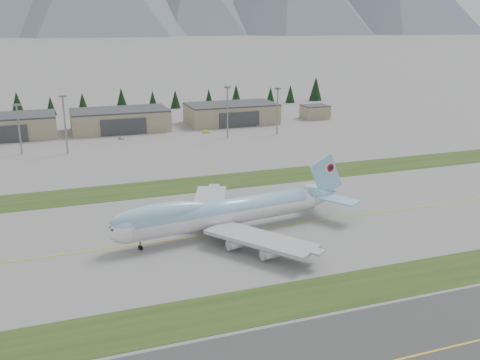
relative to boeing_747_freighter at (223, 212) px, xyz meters
name	(u,v)px	position (x,y,z in m)	size (l,w,h in m)	color
ground	(251,229)	(7.84, 0.25, -5.97)	(7000.00, 7000.00, 0.00)	slate
grass_strip_near	(317,295)	(7.84, -37.75, -5.97)	(400.00, 14.00, 0.08)	#254318
grass_strip_far	(205,183)	(7.84, 45.25, -5.97)	(400.00, 18.00, 0.08)	#254318
taxiway_line_main	(251,229)	(7.84, 0.25, -5.97)	(400.00, 0.40, 0.02)	gold
boeing_747_freighter	(223,212)	(0.00, 0.00, 0.00)	(69.00, 58.88, 18.11)	silver
hangar_left	(3,127)	(-62.16, 150.14, -0.58)	(48.00, 26.60, 10.80)	gray
hangar_center	(120,120)	(-7.16, 150.14, -0.58)	(48.00, 26.60, 10.80)	gray
hangar_right	(231,113)	(52.84, 150.14, -0.58)	(48.00, 26.60, 10.80)	gray
control_shed	(315,112)	(102.84, 148.25, -2.17)	(14.00, 12.00, 7.60)	gray
floodlight_masts	(156,109)	(4.25, 111.13, 10.28)	(120.29, 10.37, 24.58)	gray
service_vehicle_a	(121,139)	(-9.86, 127.93, -5.97)	(1.35, 3.35, 1.14)	silver
service_vehicle_b	(206,133)	(32.20, 128.86, -5.97)	(1.42, 4.04, 1.33)	#C8D234
service_vehicle_c	(256,126)	(62.62, 137.99, -5.97)	(1.80, 4.45, 1.29)	#B1AFB4
conifer_belt	(161,99)	(26.30, 212.02, 0.60)	(267.70, 13.95, 16.65)	black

